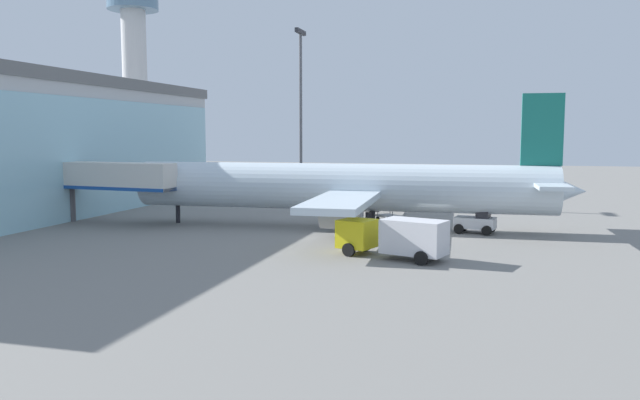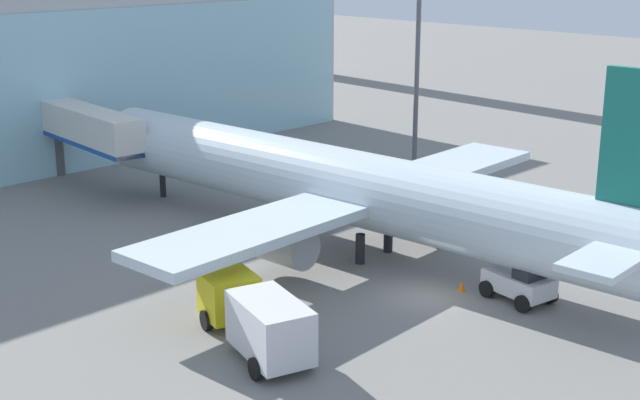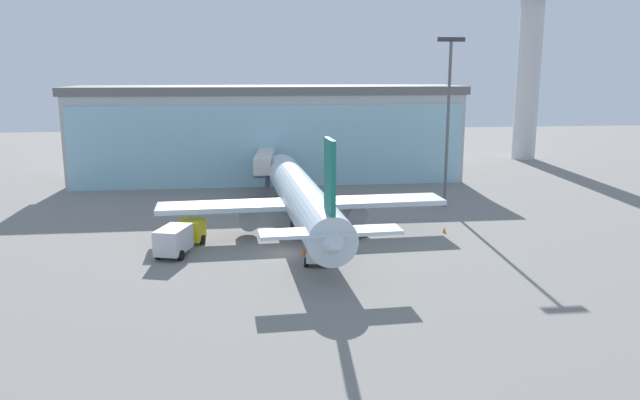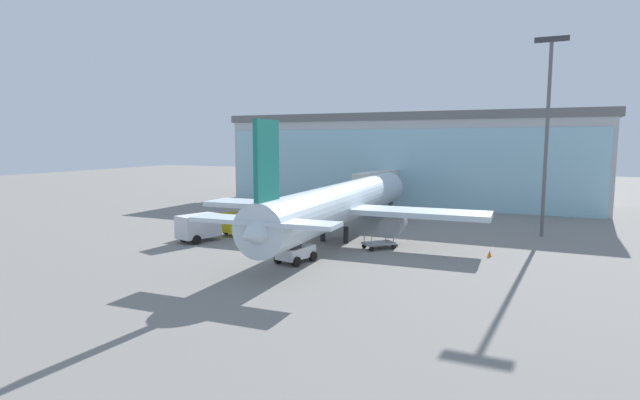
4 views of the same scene
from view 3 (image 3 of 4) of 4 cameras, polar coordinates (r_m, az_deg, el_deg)
ground at (r=57.18m, az=-2.93°, el=-4.89°), size 240.00×240.00×0.00m
terminal_building at (r=94.96m, az=-4.71°, el=6.12°), size 57.93×13.39×14.06m
jet_bridge at (r=84.27m, az=-5.03°, el=3.44°), size 3.44×12.66×5.56m
control_tower at (r=122.73m, az=18.70°, el=13.65°), size 9.14×9.14×34.08m
apron_light_mast at (r=76.06m, az=11.66°, el=8.12°), size 3.20×0.40×20.10m
airplane at (r=63.91m, az=-1.71°, el=0.20°), size 29.01×39.61×11.33m
catering_truck at (r=58.52m, az=-12.72°, el=-3.28°), size 4.28×7.62×2.65m
baggage_cart at (r=62.12m, az=3.16°, el=-3.04°), size 3.09×3.13×1.50m
pushback_tug at (r=53.94m, az=-0.21°, el=-4.82°), size 2.65×3.47×2.30m
safety_cone_nose at (r=56.57m, az=-1.49°, el=-4.77°), size 0.36×0.36×0.55m
safety_cone_wingtip at (r=65.44m, az=11.30°, el=-2.69°), size 0.36×0.36×0.55m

